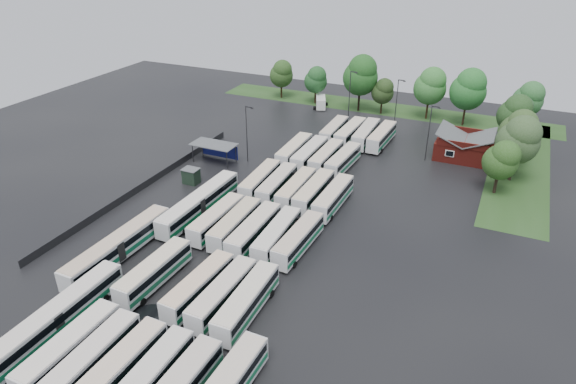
% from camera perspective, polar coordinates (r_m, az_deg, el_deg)
% --- Properties ---
extents(ground, '(160.00, 160.00, 0.00)m').
position_cam_1_polar(ground, '(71.32, -5.50, -5.54)').
color(ground, black).
rests_on(ground, ground).
extents(brick_building, '(10.07, 8.60, 5.39)m').
position_cam_1_polar(brick_building, '(101.23, 18.97, 4.63)').
color(brick_building, maroon).
rests_on(brick_building, ground).
extents(wash_shed, '(8.20, 4.20, 3.58)m').
position_cam_1_polar(wash_shed, '(94.67, -8.10, 5.07)').
color(wash_shed, '#2D2D30').
rests_on(wash_shed, ground).
extents(utility_hut, '(2.70, 2.20, 2.62)m').
position_cam_1_polar(utility_hut, '(87.74, -10.71, 1.77)').
color(utility_hut, black).
rests_on(utility_hut, ground).
extents(grass_strip_north, '(80.00, 10.00, 0.01)m').
position_cam_1_polar(grass_strip_north, '(125.71, 10.19, 9.18)').
color(grass_strip_north, '#244419').
rests_on(grass_strip_north, ground).
extents(grass_strip_east, '(10.00, 50.00, 0.01)m').
position_cam_1_polar(grass_strip_east, '(101.77, 24.35, 2.59)').
color(grass_strip_east, '#244419').
rests_on(grass_strip_east, ground).
extents(west_fence, '(0.10, 50.00, 1.20)m').
position_cam_1_polar(west_fence, '(88.25, -15.56, 0.84)').
color(west_fence, '#2D2D30').
rests_on(west_fence, ground).
extents(bus_r0c0, '(2.58, 12.00, 3.34)m').
position_cam_1_polar(bus_r0c0, '(56.95, -23.09, -15.69)').
color(bus_r0c0, silver).
rests_on(bus_r0c0, ground).
extents(bus_r0c1, '(2.66, 11.68, 3.24)m').
position_cam_1_polar(bus_r0c1, '(55.16, -20.94, -16.93)').
color(bus_r0c1, silver).
rests_on(bus_r0c1, ground).
extents(bus_r0c2, '(2.65, 11.87, 3.30)m').
position_cam_1_polar(bus_r0c2, '(53.29, -18.29, -18.23)').
color(bus_r0c2, silver).
rests_on(bus_r0c2, ground).
extents(bus_r0c3, '(2.62, 11.65, 3.23)m').
position_cam_1_polar(bus_r0c3, '(51.75, -15.20, -19.43)').
color(bus_r0c3, silver).
rests_on(bus_r0c3, ground).
extents(bus_r1c0, '(2.78, 11.86, 3.29)m').
position_cam_1_polar(bus_r1c0, '(64.39, -14.66, -8.57)').
color(bus_r1c0, silver).
rests_on(bus_r1c0, ground).
extents(bus_r1c2, '(2.95, 11.60, 3.20)m').
position_cam_1_polar(bus_r1c2, '(61.09, -9.87, -10.26)').
color(bus_r1c2, silver).
rests_on(bus_r1c2, ground).
extents(bus_r1c3, '(2.67, 11.72, 3.25)m').
position_cam_1_polar(bus_r1c3, '(59.55, -7.26, -11.15)').
color(bus_r1c3, silver).
rests_on(bus_r1c3, ground).
extents(bus_r1c4, '(2.87, 12.05, 3.34)m').
position_cam_1_polar(bus_r1c4, '(58.14, -4.60, -12.04)').
color(bus_r1c4, silver).
rests_on(bus_r1c4, ground).
extents(bus_r2c0, '(2.65, 11.69, 3.24)m').
position_cam_1_polar(bus_r2c0, '(73.46, -7.92, -2.99)').
color(bus_r2c0, silver).
rests_on(bus_r2c0, ground).
extents(bus_r2c1, '(2.80, 11.81, 3.27)m').
position_cam_1_polar(bus_r2c1, '(71.93, -5.89, -3.56)').
color(bus_r2c1, silver).
rests_on(bus_r2c1, ground).
extents(bus_r2c2, '(2.69, 12.17, 3.38)m').
position_cam_1_polar(bus_r2c2, '(70.13, -3.80, -4.30)').
color(bus_r2c2, silver).
rests_on(bus_r2c2, ground).
extents(bus_r2c3, '(2.91, 11.80, 3.26)m').
position_cam_1_polar(bus_r2c3, '(69.14, -1.25, -4.81)').
color(bus_r2c3, silver).
rests_on(bus_r2c3, ground).
extents(bus_r2c4, '(2.81, 11.61, 3.21)m').
position_cam_1_polar(bus_r2c4, '(68.29, 1.17, -5.29)').
color(bus_r2c4, silver).
rests_on(bus_r2c4, ground).
extents(bus_r3c0, '(3.05, 11.78, 3.25)m').
position_cam_1_polar(bus_r3c0, '(83.80, -3.11, 1.32)').
color(bus_r3c0, silver).
rests_on(bus_r3c0, ground).
extents(bus_r3c1, '(2.92, 11.73, 3.24)m').
position_cam_1_polar(bus_r3c1, '(82.39, -1.21, 0.86)').
color(bus_r3c1, silver).
rests_on(bus_r3c1, ground).
extents(bus_r3c2, '(2.60, 11.50, 3.19)m').
position_cam_1_polar(bus_r3c2, '(81.06, 0.91, 0.37)').
color(bus_r3c2, silver).
rests_on(bus_r3c2, ground).
extents(bus_r3c3, '(2.55, 11.86, 3.30)m').
position_cam_1_polar(bus_r3c3, '(80.13, 2.88, 0.04)').
color(bus_r3c3, silver).
rests_on(bus_r3c3, ground).
extents(bus_r3c4, '(2.66, 11.87, 3.30)m').
position_cam_1_polar(bus_r3c4, '(78.67, 5.04, -0.59)').
color(bus_r3c4, silver).
rests_on(bus_r3c4, ground).
extents(bus_r4c0, '(2.85, 12.11, 3.36)m').
position_cam_1_polar(bus_r4c0, '(94.74, 0.69, 4.62)').
color(bus_r4c0, silver).
rests_on(bus_r4c0, ground).
extents(bus_r4c1, '(2.60, 12.12, 3.37)m').
position_cam_1_polar(bus_r4c1, '(93.30, 2.43, 4.22)').
color(bus_r4c1, silver).
rests_on(bus_r4c1, ground).
extents(bus_r4c2, '(2.59, 11.66, 3.24)m').
position_cam_1_polar(bus_r4c2, '(92.52, 4.27, 3.91)').
color(bus_r4c2, silver).
rests_on(bus_r4c2, ground).
extents(bus_r4c3, '(3.01, 11.59, 3.20)m').
position_cam_1_polar(bus_r4c3, '(91.58, 6.14, 3.55)').
color(bus_r4c3, silver).
rests_on(bus_r4c3, ground).
extents(bus_r5c1, '(2.66, 11.54, 3.20)m').
position_cam_1_polar(bus_r5c1, '(105.09, 5.14, 6.83)').
color(bus_r5c1, silver).
rests_on(bus_r5c1, ground).
extents(bus_r5c2, '(2.94, 12.13, 3.36)m').
position_cam_1_polar(bus_r5c2, '(104.08, 6.93, 6.58)').
color(bus_r5c2, silver).
rests_on(bus_r5c2, ground).
extents(bus_r5c3, '(2.85, 12.21, 3.38)m').
position_cam_1_polar(bus_r5c3, '(103.66, 8.65, 6.38)').
color(bus_r5c3, silver).
rests_on(bus_r5c3, ground).
extents(bus_r5c4, '(2.94, 12.04, 3.33)m').
position_cam_1_polar(bus_r5c4, '(103.00, 10.36, 6.08)').
color(bus_r5c4, silver).
rests_on(bus_r5c4, ground).
extents(artic_bus_west_a, '(2.53, 17.54, 3.25)m').
position_cam_1_polar(artic_bus_west_a, '(61.31, -24.20, -12.49)').
color(artic_bus_west_a, silver).
rests_on(artic_bus_west_a, ground).
extents(artic_bus_west_b, '(2.87, 18.26, 3.38)m').
position_cam_1_polar(artic_bus_west_b, '(77.78, -9.82, -1.22)').
color(artic_bus_west_b, silver).
rests_on(artic_bus_west_b, ground).
extents(artic_bus_west_c, '(2.90, 18.17, 3.36)m').
position_cam_1_polar(artic_bus_west_c, '(70.29, -18.29, -5.72)').
color(artic_bus_west_c, silver).
rests_on(artic_bus_west_c, ground).
extents(minibus, '(4.17, 6.13, 2.51)m').
position_cam_1_polar(minibus, '(123.97, 3.65, 9.97)').
color(minibus, white).
rests_on(minibus, ground).
extents(tree_north_0, '(5.81, 5.81, 9.62)m').
position_cam_1_polar(tree_north_0, '(129.85, -0.70, 13.04)').
color(tree_north_0, black).
rests_on(tree_north_0, ground).
extents(tree_north_1, '(5.52, 5.52, 9.15)m').
position_cam_1_polar(tree_north_1, '(125.82, 3.14, 12.38)').
color(tree_north_1, '#3B2515').
rests_on(tree_north_1, ground).
extents(tree_north_2, '(7.99, 7.99, 13.24)m').
position_cam_1_polar(tree_north_2, '(120.51, 8.13, 12.76)').
color(tree_north_2, black).
rests_on(tree_north_2, ground).
extents(tree_north_3, '(5.06, 5.06, 8.39)m').
position_cam_1_polar(tree_north_3, '(120.13, 10.53, 10.98)').
color(tree_north_3, black).
rests_on(tree_north_3, ground).
extents(tree_north_4, '(7.12, 7.12, 11.79)m').
position_cam_1_polar(tree_north_4, '(118.47, 15.58, 11.31)').
color(tree_north_4, '#3B2815').
rests_on(tree_north_4, ground).
extents(tree_north_5, '(7.63, 7.63, 12.64)m').
position_cam_1_polar(tree_north_5, '(116.42, 19.47, 10.76)').
color(tree_north_5, '#372315').
rests_on(tree_north_5, ground).
extents(tree_north_6, '(6.33, 6.33, 10.49)m').
position_cam_1_polar(tree_north_6, '(119.27, 25.20, 9.39)').
color(tree_north_6, '#352213').
rests_on(tree_north_6, ground).
extents(tree_east_0, '(5.64, 5.61, 9.29)m').
position_cam_1_polar(tree_east_0, '(87.59, 22.69, 3.33)').
color(tree_east_0, black).
rests_on(tree_east_0, ground).
extents(tree_east_1, '(7.08, 7.08, 11.73)m').
position_cam_1_polar(tree_east_1, '(92.69, 24.33, 5.36)').
color(tree_east_1, '#2D2019').
rests_on(tree_east_1, ground).
extents(tree_east_2, '(6.46, 6.46, 10.70)m').
position_cam_1_polar(tree_east_2, '(99.18, 24.31, 6.31)').
color(tree_east_2, '#312311').
rests_on(tree_east_2, ground).
extents(tree_east_3, '(6.43, 6.43, 10.65)m').
position_cam_1_polar(tree_east_3, '(108.09, 23.96, 8.00)').
color(tree_east_3, '#302418').
rests_on(tree_east_3, ground).
extents(tree_east_4, '(4.97, 4.97, 8.24)m').
position_cam_1_polar(tree_east_4, '(115.85, 24.43, 8.30)').
color(tree_east_4, black).
rests_on(tree_east_4, ground).
extents(lamp_post_ne, '(1.62, 0.32, 10.54)m').
position_cam_1_polar(lamp_post_ne, '(96.40, 15.49, 6.74)').
color(lamp_post_ne, '#2D2D30').
rests_on(lamp_post_ne, ground).
extents(lamp_post_nw, '(1.63, 0.32, 10.61)m').
position_cam_1_polar(lamp_post_nw, '(92.78, -4.55, 6.89)').
color(lamp_post_nw, '#2D2D30').
rests_on(lamp_post_nw, ground).
extents(lamp_post_back_w, '(1.65, 0.32, 10.72)m').
position_cam_1_polar(lamp_post_back_w, '(115.67, 6.93, 11.03)').
color(lamp_post_back_w, '#2D2D30').
rests_on(lamp_post_back_w, ground).
extents(lamp_post_back_e, '(1.57, 0.31, 10.21)m').
position_cam_1_polar(lamp_post_back_e, '(112.70, 12.05, 10.02)').
color(lamp_post_back_e, '#2D2D30').
rests_on(lamp_post_back_e, ground).
extents(puddle_0, '(6.04, 6.04, 0.01)m').
position_cam_1_polar(puddle_0, '(60.25, -15.39, -13.77)').
color(puddle_0, black).
rests_on(puddle_0, ground).
extents(puddle_1, '(3.09, 3.09, 0.01)m').
position_cam_1_polar(puddle_1, '(54.58, -12.08, -18.57)').
color(puddle_1, black).
rests_on(puddle_1, ground).
extents(puddle_2, '(4.91, 4.91, 0.01)m').
position_cam_1_polar(puddle_2, '(75.89, -9.98, -3.65)').
color(puddle_2, black).
rests_on(puddle_2, ground).
extents(puddle_3, '(4.26, 4.26, 0.01)m').
position_cam_1_polar(puddle_3, '(68.57, -3.96, -6.98)').
color(puddle_3, black).
rests_on(puddle_3, ground).
extents(puddle_4, '(2.62, 2.62, 0.01)m').
position_cam_1_polar(puddle_4, '(53.96, -5.08, -18.59)').
color(puddle_4, black).
rests_on(puddle_4, ground).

